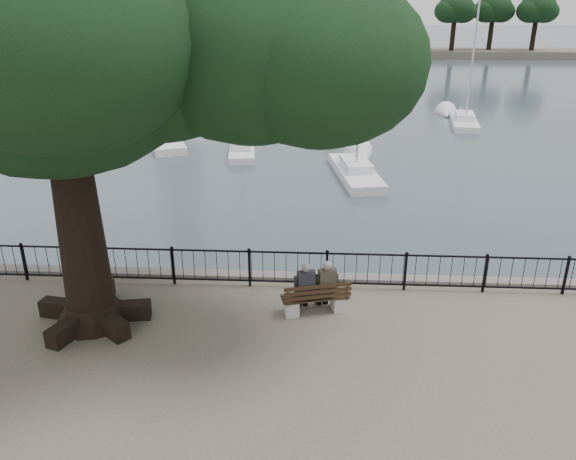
# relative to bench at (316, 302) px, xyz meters

# --- Properties ---
(harbor) EXTENTS (260.00, 260.00, 1.20)m
(harbor) POSITION_rel_bench_xyz_m (-0.73, 1.77, -0.80)
(harbor) COLOR #605E59
(harbor) RESTS_ON ground
(railing) EXTENTS (22.06, 0.06, 1.00)m
(railing) POSITION_rel_bench_xyz_m (-0.73, 1.27, 0.26)
(railing) COLOR black
(railing) RESTS_ON ground
(bench) EXTENTS (1.68, 0.87, 0.85)m
(bench) POSITION_rel_bench_xyz_m (0.00, 0.00, 0.00)
(bench) COLOR #A5A297
(bench) RESTS_ON ground
(person_left) EXTENTS (0.50, 0.73, 1.35)m
(person_left) POSITION_rel_bench_xyz_m (-0.26, 0.03, 0.32)
(person_left) COLOR black
(person_left) RESTS_ON ground
(person_right) EXTENTS (0.50, 0.73, 1.35)m
(person_right) POSITION_rel_bench_xyz_m (0.23, 0.16, 0.32)
(person_right) COLOR #2C2821
(person_right) RESTS_ON ground
(tree) EXTENTS (11.75, 8.21, 9.60)m
(tree) POSITION_rel_bench_xyz_m (-4.27, -0.52, 6.02)
(tree) COLOR black
(tree) RESTS_ON ground
(lion_monument) EXTENTS (5.71, 5.71, 8.50)m
(lion_monument) POSITION_rel_bench_xyz_m (1.27, 48.71, 0.82)
(lion_monument) COLOR #605E59
(lion_monument) RESTS_ON ground
(sailboat_a) EXTENTS (3.98, 6.39, 12.26)m
(sailboat_a) POSITION_rel_bench_xyz_m (-9.23, 20.73, -0.96)
(sailboat_a) COLOR white
(sailboat_a) RESTS_ON ground
(sailboat_b) EXTENTS (1.93, 4.99, 10.57)m
(sailboat_b) POSITION_rel_bench_xyz_m (-4.30, 18.75, -0.97)
(sailboat_b) COLOR white
(sailboat_b) RESTS_ON ground
(sailboat_c) EXTENTS (2.56, 6.11, 12.43)m
(sailboat_c) POSITION_rel_bench_xyz_m (1.79, 14.61, -0.95)
(sailboat_c) COLOR white
(sailboat_c) RESTS_ON ground
(sailboat_d) EXTENTS (2.45, 5.99, 10.85)m
(sailboat_d) POSITION_rel_bench_xyz_m (9.92, 27.43, -0.98)
(sailboat_d) COLOR white
(sailboat_d) RESTS_ON ground
(sailboat_e) EXTENTS (3.10, 5.71, 13.33)m
(sailboat_e) POSITION_rel_bench_xyz_m (-11.16, 26.85, -0.91)
(sailboat_e) COLOR white
(sailboat_e) RESTS_ON ground
(sailboat_f) EXTENTS (1.86, 6.08, 12.46)m
(sailboat_f) POSITION_rel_bench_xyz_m (2.37, 33.24, -0.95)
(sailboat_f) COLOR white
(sailboat_f) RESTS_ON ground
(sailboat_g) EXTENTS (3.12, 5.14, 9.83)m
(sailboat_g) POSITION_rel_bench_xyz_m (6.57, 37.03, -0.99)
(sailboat_g) COLOR white
(sailboat_g) RESTS_ON ground
(sailboat_h) EXTENTS (2.27, 6.06, 15.06)m
(sailboat_h) POSITION_rel_bench_xyz_m (-5.37, 42.49, -0.87)
(sailboat_h) COLOR white
(sailboat_h) RESTS_ON ground
(far_shore) EXTENTS (30.00, 8.60, 9.18)m
(far_shore) POSITION_rel_bench_xyz_m (24.81, 78.23, 2.70)
(far_shore) COLOR #565046
(far_shore) RESTS_ON ground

